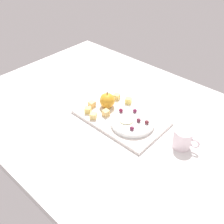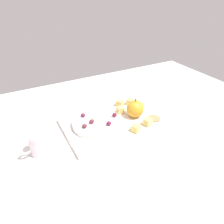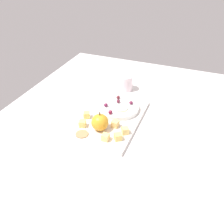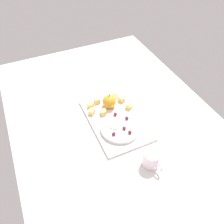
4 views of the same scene
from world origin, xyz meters
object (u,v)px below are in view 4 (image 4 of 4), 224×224
cheese_cube_5 (91,105)px  cracker_0 (114,96)px  cheese_cube_2 (97,101)px  apple_slice_0 (115,124)px  cheese_cube_0 (129,106)px  grape_3 (116,114)px  grape_4 (127,118)px  grape_2 (130,132)px  platter (115,120)px  cup (152,159)px  grape_0 (125,128)px  grape_1 (114,134)px  apple_whole (109,101)px  serving_dish (120,128)px  cheese_cube_4 (103,112)px  cheese_cube_1 (122,99)px  cheese_cube_3 (92,112)px

cheese_cube_5 → cracker_0: size_ratio=0.52×
cheese_cube_2 → apple_slice_0: (19.28, 1.06, 0.98)cm
apple_slice_0 → cracker_0: bearing=156.4°
cheese_cube_0 → apple_slice_0: bearing=-54.1°
grape_3 → grape_4: (4.49, 3.67, -0.05)cm
grape_2 → grape_4: size_ratio=1.00×
platter → cup: size_ratio=3.77×
platter → grape_2: 13.08cm
grape_3 → apple_slice_0: (5.29, -2.89, -0.56)cm
grape_0 → grape_3: bearing=179.6°
grape_1 → grape_4: (-6.02, 9.52, 0.05)cm
apple_whole → apple_slice_0: (14.03, -3.48, -1.11)cm
serving_dish → grape_3: 7.37cm
cheese_cube_2 → grape_2: (26.63, 4.98, 1.48)cm
cracker_0 → platter: bearing=-22.7°
apple_whole → cup: (36.88, 2.16, -0.99)cm
apple_whole → grape_0: size_ratio=3.73×
platter → serving_dish: bearing=-5.8°
grape_4 → cheese_cube_2: bearing=-157.6°
platter → serving_dish: size_ratio=2.10×
cheese_cube_0 → cup: size_ratio=0.26×
cheese_cube_4 → cracker_0: 13.83cm
serving_dish → grape_0: size_ratio=9.97×
grape_2 → grape_4: (-8.15, 2.64, 0.01)cm
cheese_cube_2 → grape_4: size_ratio=1.43×
serving_dish → cheese_cube_4: cheese_cube_4 is taller
platter → serving_dish: (6.94, -0.71, 1.72)cm
serving_dish → cheese_cube_1: cheese_cube_1 is taller
cheese_cube_5 → grape_2: bearing=20.4°
cheese_cube_0 → apple_slice_0: (8.66, -11.95, 0.98)cm
cup → apple_whole: bearing=-176.7°
apple_whole → serving_dish: bearing=-6.0°
cheese_cube_0 → cracker_0: 11.56cm
cheese_cube_5 → grape_3: 14.68cm
platter → apple_slice_0: (5.17, -2.54, 3.01)cm
cheese_cube_0 → cheese_cube_3: bearing=-102.7°
cheese_cube_5 → apple_slice_0: size_ratio=0.44×
cheese_cube_2 → serving_dish: bearing=7.8°
cheese_cube_5 → cup: (40.24, 10.91, 1.10)cm
platter → grape_4: size_ratio=20.98×
cheese_cube_0 → cheese_cube_2: 16.79cm
apple_whole → cup: apple_whole is taller
cheese_cube_5 → grape_2: size_ratio=1.43×
cheese_cube_2 → apple_slice_0: size_ratio=0.44×
serving_dish → grape_2: grape_2 is taller
cheese_cube_4 → cracker_0: (-9.45, 10.04, -1.10)cm
grape_0 → apple_slice_0: (-4.17, -2.84, -0.49)cm
cheese_cube_5 → cheese_cube_4: bearing=28.2°
grape_2 → grape_3: size_ratio=1.00×
cracker_0 → grape_1: 27.57cm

